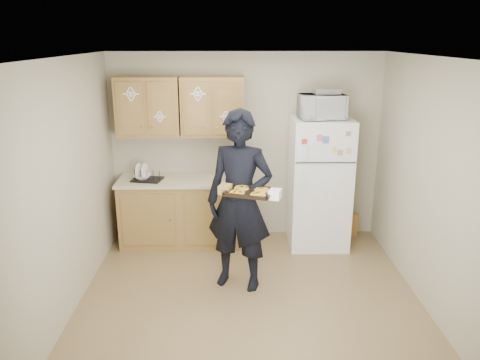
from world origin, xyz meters
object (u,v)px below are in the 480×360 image
Objects in this scene: refrigerator at (319,183)px; microwave at (322,107)px; dish_rack at (147,175)px; person at (240,202)px; baking_tray at (250,193)px.

microwave reaches higher than refrigerator.
person is at bearing -42.63° from dish_rack.
baking_tray is 0.84× the size of microwave.
microwave reaches higher than dish_rack.
baking_tray is at bearing -52.56° from person.
baking_tray is at bearing -125.01° from refrigerator.
dish_rack is at bearing 170.53° from microwave.
refrigerator is at bearing 57.18° from microwave.
refrigerator is 3.68× the size of baking_tray.
refrigerator is 4.61× the size of dish_rack.
microwave is (1.03, 1.03, 0.86)m from person.
dish_rack is at bearing 179.96° from refrigerator.
microwave is at bearing 63.78° from person.
person is 4.28× the size of baking_tray.
baking_tray is (-0.96, -1.37, 0.34)m from refrigerator.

